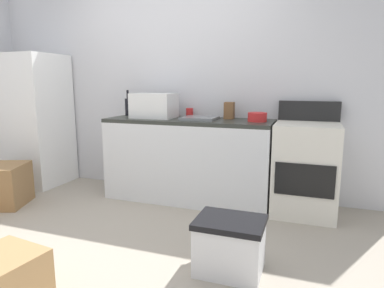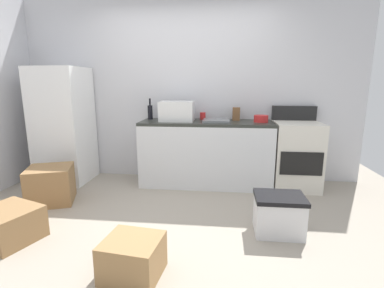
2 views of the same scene
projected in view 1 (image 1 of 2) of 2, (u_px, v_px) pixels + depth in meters
name	position (u px, v px, depth m)	size (l,w,h in m)	color
ground_plane	(105.00, 241.00, 2.76)	(6.00, 6.00, 0.00)	#9E9384
wall_back	(175.00, 81.00, 3.96)	(5.00, 0.10, 2.60)	silver
kitchen_counter	(189.00, 160.00, 3.69)	(1.80, 0.60, 0.90)	silver
refrigerator	(36.00, 120.00, 4.25)	(0.68, 0.66, 1.63)	white
stove_oven	(305.00, 167.00, 3.29)	(0.60, 0.61, 1.10)	silver
microwave	(154.00, 106.00, 3.71)	(0.46, 0.34, 0.27)	white
sink_basin	(200.00, 118.00, 3.53)	(0.36, 0.32, 0.03)	slate
wine_bottle	(128.00, 106.00, 3.98)	(0.07, 0.07, 0.30)	black
coffee_mug	(190.00, 113.00, 3.81)	(0.08, 0.08, 0.10)	red
knife_block	(229.00, 111.00, 3.60)	(0.10, 0.10, 0.18)	brown
mixing_bowl	(257.00, 117.00, 3.36)	(0.19, 0.19, 0.09)	red
cardboard_box_large	(5.00, 277.00, 1.99)	(0.41, 0.38, 0.29)	#A37A4C
cardboard_box_small	(1.00, 185.00, 3.54)	(0.49, 0.46, 0.44)	olive
storage_bin	(230.00, 245.00, 2.28)	(0.46, 0.36, 0.38)	silver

